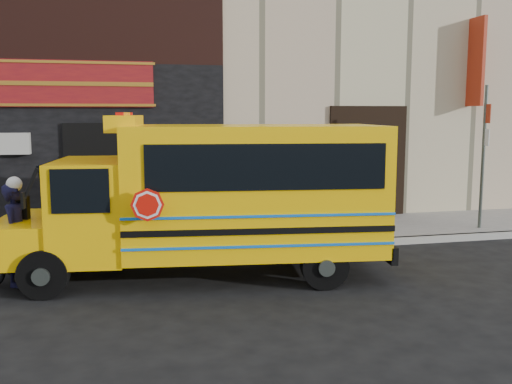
{
  "coord_description": "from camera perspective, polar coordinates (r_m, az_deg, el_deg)",
  "views": [
    {
      "loc": [
        -2.5,
        -9.03,
        2.96
      ],
      "look_at": [
        0.02,
        1.85,
        1.41
      ],
      "focal_mm": 40.0,
      "sensor_mm": 36.0,
      "label": 1
    }
  ],
  "objects": [
    {
      "name": "cyclist",
      "position": [
        10.49,
        -22.77,
        -4.18
      ],
      "size": [
        0.55,
        0.72,
        1.75
      ],
      "primitive_type": "imported",
      "rotation": [
        0.0,
        0.0,
        1.34
      ],
      "color": "black",
      "rests_on": "ground"
    },
    {
      "name": "ground",
      "position": [
        9.83,
        2.33,
        -9.63
      ],
      "size": [
        120.0,
        120.0,
        0.0
      ],
      "primitive_type": "plane",
      "color": "black",
      "rests_on": "ground"
    },
    {
      "name": "school_bus",
      "position": [
        10.24,
        -3.95,
        -0.26
      ],
      "size": [
        7.1,
        2.91,
        2.92
      ],
      "color": "black",
      "rests_on": "ground"
    },
    {
      "name": "sign_pole",
      "position": [
        14.92,
        21.8,
        3.57
      ],
      "size": [
        0.08,
        0.32,
        3.63
      ],
      "color": "#444D47",
      "rests_on": "ground"
    },
    {
      "name": "sidewalk",
      "position": [
        13.68,
        -2.24,
        -4.28
      ],
      "size": [
        40.0,
        3.0,
        0.15
      ],
      "primitive_type": "cube",
      "color": "slate",
      "rests_on": "ground"
    },
    {
      "name": "bicycle",
      "position": [
        10.51,
        -23.0,
        -6.47
      ],
      "size": [
        1.6,
        0.97,
        0.93
      ],
      "primitive_type": "imported",
      "rotation": [
        0.0,
        0.0,
        1.2
      ],
      "color": "black",
      "rests_on": "ground"
    },
    {
      "name": "building",
      "position": [
        19.9,
        -6.07,
        17.02
      ],
      "size": [
        20.0,
        10.7,
        12.0
      ],
      "color": "#BEB68E",
      "rests_on": "sidewalk"
    },
    {
      "name": "curb",
      "position": [
        12.25,
        -0.91,
        -5.72
      ],
      "size": [
        40.0,
        0.2,
        0.15
      ],
      "primitive_type": "cube",
      "color": "#A09F9A",
      "rests_on": "ground"
    }
  ]
}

